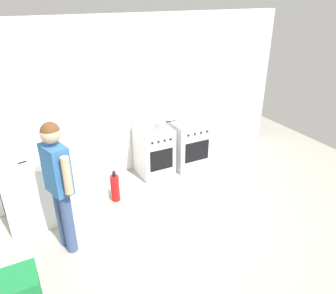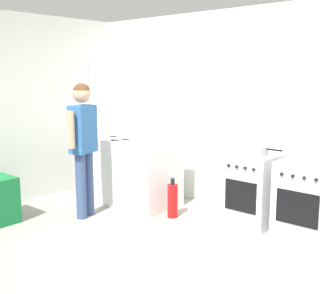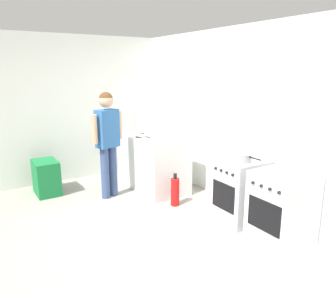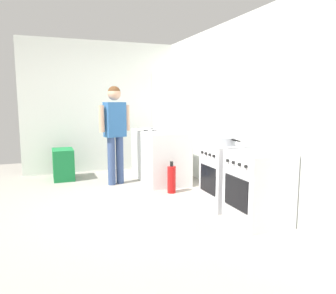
# 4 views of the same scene
# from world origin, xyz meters

# --- Properties ---
(ground_plane) EXTENTS (8.00, 8.00, 0.00)m
(ground_plane) POSITION_xyz_m (0.00, 0.00, 0.00)
(ground_plane) COLOR gray
(back_wall) EXTENTS (6.00, 0.10, 2.60)m
(back_wall) POSITION_xyz_m (0.00, 1.95, 1.30)
(back_wall) COLOR silver
(back_wall) RESTS_ON ground
(side_wall_left) EXTENTS (0.10, 3.10, 2.60)m
(side_wall_left) POSITION_xyz_m (-2.60, 0.40, 1.30)
(side_wall_left) COLOR silver
(side_wall_left) RESTS_ON ground
(counter_unit) EXTENTS (1.30, 0.70, 0.90)m
(counter_unit) POSITION_xyz_m (-1.35, 1.20, 0.45)
(counter_unit) COLOR silver
(counter_unit) RESTS_ON ground
(oven_left) EXTENTS (0.54, 0.62, 0.85)m
(oven_left) POSITION_xyz_m (0.35, 1.58, 0.43)
(oven_left) COLOR silver
(oven_left) RESTS_ON ground
(oven_right) EXTENTS (0.62, 0.62, 0.85)m
(oven_right) POSITION_xyz_m (1.03, 1.58, 0.43)
(oven_right) COLOR silver
(oven_right) RESTS_ON ground
(pot) EXTENTS (0.38, 0.20, 0.11)m
(pot) POSITION_xyz_m (0.44, 1.51, 0.90)
(pot) COLOR gray
(pot) RESTS_ON oven_left
(knife_paring) EXTENTS (0.21, 0.07, 0.01)m
(knife_paring) POSITION_xyz_m (-1.66, 1.18, 0.91)
(knife_paring) COLOR silver
(knife_paring) RESTS_ON counter_unit
(knife_carving) EXTENTS (0.32, 0.14, 0.01)m
(knife_carving) POSITION_xyz_m (-1.45, 1.07, 0.90)
(knife_carving) COLOR silver
(knife_carving) RESTS_ON counter_unit
(knife_utility) EXTENTS (0.24, 0.13, 0.01)m
(knife_utility) POSITION_xyz_m (-1.36, 1.00, 0.90)
(knife_utility) COLOR silver
(knife_utility) RESTS_ON counter_unit
(person) EXTENTS (0.29, 0.55, 1.67)m
(person) POSITION_xyz_m (-1.37, 0.40, 1.01)
(person) COLOR #384C7A
(person) RESTS_ON ground
(fire_extinguisher) EXTENTS (0.13, 0.13, 0.50)m
(fire_extinguisher) POSITION_xyz_m (-0.52, 1.10, 0.22)
(fire_extinguisher) COLOR red
(fire_extinguisher) RESTS_ON ground
(recycling_crate_lower) EXTENTS (0.52, 0.36, 0.28)m
(recycling_crate_lower) POSITION_xyz_m (-2.04, -0.42, 0.14)
(recycling_crate_lower) COLOR #197238
(recycling_crate_lower) RESTS_ON ground
(recycling_crate_upper) EXTENTS (0.52, 0.36, 0.28)m
(recycling_crate_upper) POSITION_xyz_m (-2.04, -0.42, 0.42)
(recycling_crate_upper) COLOR #197238
(recycling_crate_upper) RESTS_ON recycling_crate_lower
(larder_cabinet) EXTENTS (0.48, 0.44, 2.00)m
(larder_cabinet) POSITION_xyz_m (-2.30, 1.68, 1.00)
(larder_cabinet) COLOR silver
(larder_cabinet) RESTS_ON ground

